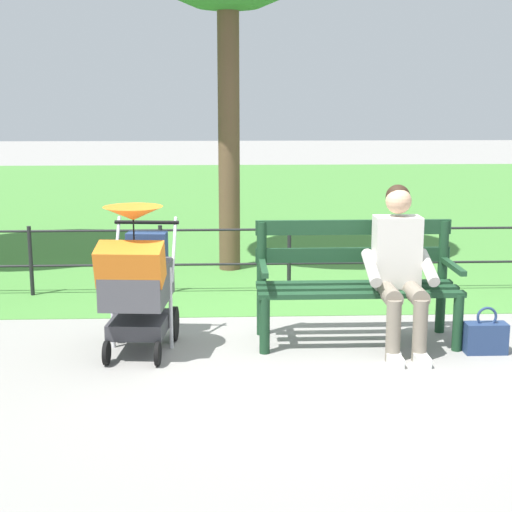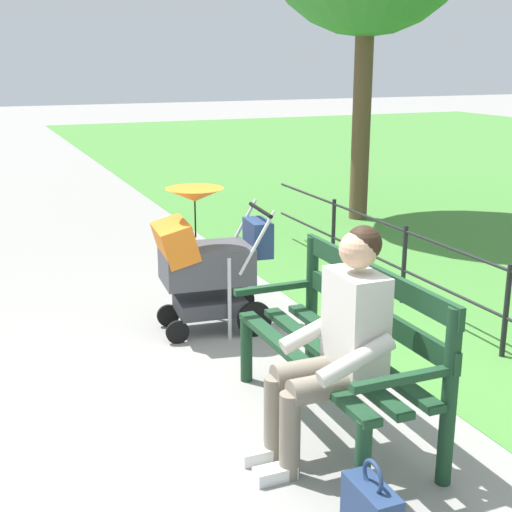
{
  "view_description": "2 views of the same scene",
  "coord_description": "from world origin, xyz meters",
  "views": [
    {
      "loc": [
        0.66,
        5.81,
        1.93
      ],
      "look_at": [
        0.4,
        -0.03,
        0.72
      ],
      "focal_mm": 53.57,
      "sensor_mm": 36.0,
      "label": 1
    },
    {
      "loc": [
        -3.75,
        1.84,
        2.1
      ],
      "look_at": [
        0.57,
        0.04,
        0.79
      ],
      "focal_mm": 50.17,
      "sensor_mm": 36.0,
      "label": 2
    }
  ],
  "objects": [
    {
      "name": "park_fence",
      "position": [
        -0.28,
        -1.66,
        0.42
      ],
      "size": [
        7.71,
        0.04,
        0.7
      ],
      "color": "black",
      "rests_on": "ground"
    },
    {
      "name": "ground_plane",
      "position": [
        0.0,
        0.0,
        0.0
      ],
      "size": [
        60.0,
        60.0,
        0.0
      ],
      "primitive_type": "plane",
      "color": "gray"
    },
    {
      "name": "handbag",
      "position": [
        -1.35,
        0.27,
        0.13
      ],
      "size": [
        0.32,
        0.14,
        0.37
      ],
      "color": "navy",
      "rests_on": "ground"
    },
    {
      "name": "grass_lawn",
      "position": [
        0.0,
        -8.8,
        0.0
      ],
      "size": [
        40.0,
        16.0,
        0.01
      ],
      "primitive_type": "cube",
      "color": "#478438",
      "rests_on": "ground"
    },
    {
      "name": "person_on_bench",
      "position": [
        -0.7,
        0.11,
        0.68
      ],
      "size": [
        0.53,
        0.74,
        1.28
      ],
      "color": "slate",
      "rests_on": "ground"
    },
    {
      "name": "stroller",
      "position": [
        1.31,
        0.15,
        0.59
      ],
      "size": [
        0.57,
        0.92,
        1.15
      ],
      "color": "black",
      "rests_on": "ground"
    },
    {
      "name": "park_bench",
      "position": [
        -0.4,
        -0.12,
        0.53
      ],
      "size": [
        1.6,
        0.6,
        0.96
      ],
      "color": "#193D23",
      "rests_on": "ground"
    }
  ]
}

